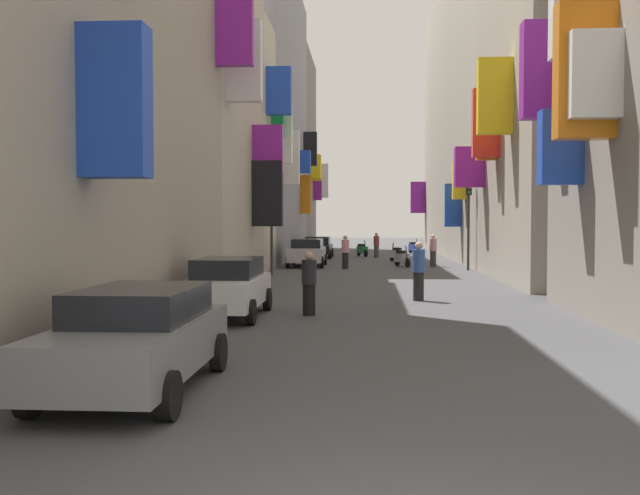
# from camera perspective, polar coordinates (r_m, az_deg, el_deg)

# --- Properties ---
(ground_plane) EXTENTS (140.00, 140.00, 0.00)m
(ground_plane) POSITION_cam_1_polar(r_m,az_deg,el_deg) (34.62, 4.35, -1.81)
(ground_plane) COLOR #424244
(building_left_mid_a) EXTENTS (7.26, 9.39, 12.45)m
(building_left_mid_a) POSITION_cam_1_polar(r_m,az_deg,el_deg) (28.35, -12.05, 9.88)
(building_left_mid_a) COLOR #B2A899
(building_left_mid_a) RESTS_ON ground
(building_left_mid_b) EXTENTS (7.16, 4.03, 12.03)m
(building_left_mid_b) POSITION_cam_1_polar(r_m,az_deg,el_deg) (34.78, -8.97, 8.15)
(building_left_mid_b) COLOR #BCB29E
(building_left_mid_b) RESTS_ON ground
(building_left_mid_c) EXTENTS (6.98, 18.53, 18.51)m
(building_left_mid_c) POSITION_cam_1_polar(r_m,az_deg,el_deg) (46.18, -5.88, 10.68)
(building_left_mid_c) COLOR gray
(building_left_mid_c) RESTS_ON ground
(building_left_far) EXTENTS (7.17, 10.27, 16.47)m
(building_left_far) POSITION_cam_1_polar(r_m,az_deg,el_deg) (60.19, -3.54, 7.70)
(building_left_far) COLOR slate
(building_left_far) RESTS_ON ground
(building_right_mid_c) EXTENTS (7.33, 11.87, 17.94)m
(building_right_mid_c) POSITION_cam_1_polar(r_m,az_deg,el_deg) (30.70, 20.08, 14.39)
(building_right_mid_c) COLOR #9E9384
(building_right_mid_c) RESTS_ON ground
(building_right_far) EXTENTS (7.34, 29.79, 20.37)m
(building_right_far) POSITION_cam_1_polar(r_m,az_deg,el_deg) (50.94, 13.42, 10.88)
(building_right_far) COLOR #9E9384
(building_right_far) RESTS_ON ground
(parked_car_white) EXTENTS (1.84, 4.01, 1.46)m
(parked_car_white) POSITION_cam_1_polar(r_m,az_deg,el_deg) (17.45, -7.64, -3.15)
(parked_car_white) COLOR white
(parked_car_white) RESTS_ON ground
(parked_car_black) EXTENTS (1.92, 4.37, 1.40)m
(parked_car_black) POSITION_cam_1_polar(r_m,az_deg,el_deg) (45.64, -0.18, 0.07)
(parked_car_black) COLOR black
(parked_car_black) RESTS_ON ground
(parked_car_grey) EXTENTS (1.89, 4.17, 1.43)m
(parked_car_grey) POSITION_cam_1_polar(r_m,az_deg,el_deg) (10.10, -14.75, -7.07)
(parked_car_grey) COLOR slate
(parked_car_grey) RESTS_ON ground
(parked_car_silver) EXTENTS (1.92, 4.24, 1.46)m
(parked_car_silver) POSITION_cam_1_polar(r_m,az_deg,el_deg) (36.88, -1.06, -0.36)
(parked_car_silver) COLOR #B7B7BC
(parked_car_silver) RESTS_ON ground
(scooter_silver) EXTENTS (0.79, 1.69, 1.13)m
(scooter_silver) POSITION_cam_1_polar(r_m,az_deg,el_deg) (36.94, 6.76, -0.85)
(scooter_silver) COLOR #ADADB2
(scooter_silver) RESTS_ON ground
(scooter_blue) EXTENTS (0.77, 1.72, 1.13)m
(scooter_blue) POSITION_cam_1_polar(r_m,az_deg,el_deg) (52.40, 7.71, 0.01)
(scooter_blue) COLOR #2D4CAD
(scooter_blue) RESTS_ON ground
(scooter_green) EXTENTS (0.80, 1.71, 1.13)m
(scooter_green) POSITION_cam_1_polar(r_m,az_deg,el_deg) (47.71, 3.48, -0.18)
(scooter_green) COLOR #287F3D
(scooter_green) RESTS_ON ground
(scooter_white) EXTENTS (0.77, 1.91, 1.13)m
(scooter_white) POSITION_cam_1_polar(r_m,az_deg,el_deg) (41.34, 6.27, -0.54)
(scooter_white) COLOR silver
(scooter_white) RESTS_ON ground
(pedestrian_crossing) EXTENTS (0.43, 0.43, 1.77)m
(pedestrian_crossing) POSITION_cam_1_polar(r_m,az_deg,el_deg) (21.00, 8.09, -1.94)
(pedestrian_crossing) COLOR black
(pedestrian_crossing) RESTS_ON ground
(pedestrian_near_left) EXTENTS (0.53, 0.53, 1.70)m
(pedestrian_near_left) POSITION_cam_1_polar(r_m,az_deg,el_deg) (37.06, 9.27, -0.26)
(pedestrian_near_left) COLOR #373737
(pedestrian_near_left) RESTS_ON ground
(pedestrian_near_right) EXTENTS (0.54, 0.54, 1.69)m
(pedestrian_near_right) POSITION_cam_1_polar(r_m,az_deg,el_deg) (34.95, 2.09, -0.39)
(pedestrian_near_right) COLOR black
(pedestrian_near_right) RESTS_ON ground
(pedestrian_mid_street) EXTENTS (0.51, 0.51, 1.62)m
(pedestrian_mid_street) POSITION_cam_1_polar(r_m,az_deg,el_deg) (17.54, -0.90, -2.98)
(pedestrian_mid_street) COLOR black
(pedestrian_mid_street) RESTS_ON ground
(pedestrian_far_away) EXTENTS (0.44, 0.44, 1.65)m
(pedestrian_far_away) POSITION_cam_1_polar(r_m,az_deg,el_deg) (46.11, 4.65, 0.19)
(pedestrian_far_away) COLOR #3C3C3C
(pedestrian_far_away) RESTS_ON ground
(traffic_light_near_corner) EXTENTS (0.26, 0.34, 4.42)m
(traffic_light_near_corner) POSITION_cam_1_polar(r_m,az_deg,el_deg) (34.58, 12.10, 3.12)
(traffic_light_near_corner) COLOR #2D2D2D
(traffic_light_near_corner) RESTS_ON ground
(traffic_light_far_corner) EXTENTS (0.26, 0.34, 3.98)m
(traffic_light_far_corner) POSITION_cam_1_polar(r_m,az_deg,el_deg) (31.12, -4.00, 2.78)
(traffic_light_far_corner) COLOR #2D2D2D
(traffic_light_far_corner) RESTS_ON ground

